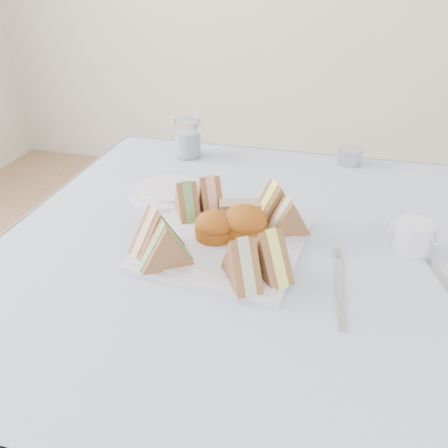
% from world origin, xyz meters
% --- Properties ---
extents(table, '(0.90, 0.90, 0.74)m').
position_xyz_m(table, '(0.00, 0.00, 0.37)').
color(table, brown).
rests_on(table, floor).
extents(tablecloth, '(1.02, 1.02, 0.01)m').
position_xyz_m(tablecloth, '(0.00, 0.00, 0.74)').
color(tablecloth, '#AFBCE6').
rests_on(tablecloth, table).
extents(serving_plate, '(0.32, 0.32, 0.01)m').
position_xyz_m(serving_plate, '(-0.06, -0.03, 0.75)').
color(serving_plate, silver).
rests_on(serving_plate, tablecloth).
extents(sandwich_fl_a, '(0.10, 0.11, 0.09)m').
position_xyz_m(sandwich_fl_a, '(-0.18, -0.09, 0.80)').
color(sandwich_fl_a, brown).
rests_on(sandwich_fl_a, serving_plate).
extents(sandwich_fl_b, '(0.11, 0.09, 0.09)m').
position_xyz_m(sandwich_fl_b, '(-0.14, -0.13, 0.80)').
color(sandwich_fl_b, brown).
rests_on(sandwich_fl_b, serving_plate).
extents(sandwich_fr_a, '(0.10, 0.10, 0.09)m').
position_xyz_m(sandwich_fr_a, '(0.04, -0.11, 0.80)').
color(sandwich_fr_a, brown).
rests_on(sandwich_fr_a, serving_plate).
extents(sandwich_fr_b, '(0.09, 0.11, 0.09)m').
position_xyz_m(sandwich_fr_b, '(-0.00, -0.14, 0.80)').
color(sandwich_fr_b, brown).
rests_on(sandwich_fr_b, serving_plate).
extents(sandwich_bl_a, '(0.08, 0.10, 0.08)m').
position_xyz_m(sandwich_bl_a, '(-0.16, 0.05, 0.80)').
color(sandwich_bl_a, brown).
rests_on(sandwich_bl_a, serving_plate).
extents(sandwich_bl_b, '(0.08, 0.10, 0.08)m').
position_xyz_m(sandwich_bl_b, '(-0.12, 0.09, 0.80)').
color(sandwich_bl_b, brown).
rests_on(sandwich_bl_b, serving_plate).
extents(sandwich_br_a, '(0.10, 0.08, 0.08)m').
position_xyz_m(sandwich_br_a, '(0.05, 0.03, 0.80)').
color(sandwich_br_a, brown).
rests_on(sandwich_br_a, serving_plate).
extents(sandwich_br_b, '(0.11, 0.10, 0.09)m').
position_xyz_m(sandwich_br_b, '(0.02, 0.07, 0.80)').
color(sandwich_br_b, brown).
rests_on(sandwich_br_b, serving_plate).
extents(scone_left, '(0.08, 0.08, 0.05)m').
position_xyz_m(scone_left, '(-0.08, -0.02, 0.78)').
color(scone_left, '#A94915').
rests_on(scone_left, serving_plate).
extents(scone_right, '(0.12, 0.12, 0.06)m').
position_xyz_m(scone_right, '(-0.03, 0.00, 0.79)').
color(scone_right, '#A94915').
rests_on(scone_right, serving_plate).
extents(pastry_slice, '(0.10, 0.06, 0.04)m').
position_xyz_m(pastry_slice, '(-0.05, 0.06, 0.78)').
color(pastry_slice, beige).
rests_on(pastry_slice, serving_plate).
extents(side_plate, '(0.21, 0.21, 0.01)m').
position_xyz_m(side_plate, '(-0.24, 0.16, 0.75)').
color(side_plate, silver).
rests_on(side_plate, tablecloth).
extents(water_glass, '(0.09, 0.09, 0.10)m').
position_xyz_m(water_glass, '(-0.27, 0.40, 0.80)').
color(water_glass, white).
rests_on(water_glass, tablecloth).
extents(tea_strainer, '(0.08, 0.08, 0.04)m').
position_xyz_m(tea_strainer, '(0.16, 0.46, 0.77)').
color(tea_strainer, '#ADACB9').
rests_on(tea_strainer, tablecloth).
extents(fork, '(0.03, 0.20, 0.00)m').
position_xyz_m(fork, '(0.16, -0.12, 0.75)').
color(fork, '#ADACB9').
rests_on(fork, tablecloth).
extents(creamer_jug, '(0.08, 0.08, 0.06)m').
position_xyz_m(creamer_jug, '(0.29, 0.05, 0.78)').
color(creamer_jug, silver).
rests_on(creamer_jug, tablecloth).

